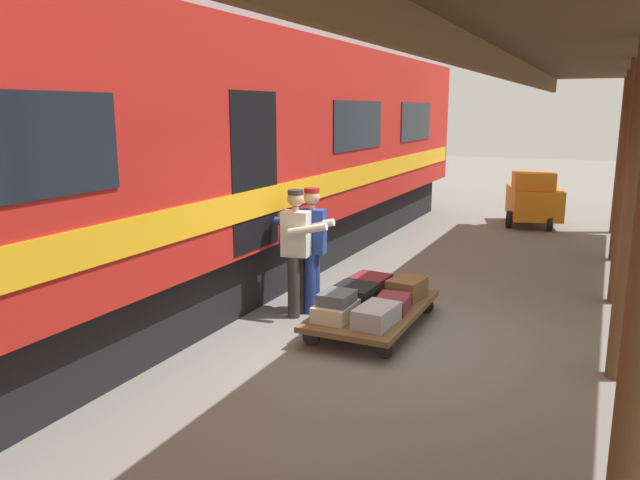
% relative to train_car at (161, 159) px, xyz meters
% --- Properties ---
extents(ground_plane, '(60.00, 60.00, 0.00)m').
position_rel_train_car_xyz_m(ground_plane, '(-3.58, -0.00, -2.06)').
color(ground_plane, slate).
extents(train_car, '(3.02, 20.23, 4.00)m').
position_rel_train_car_xyz_m(train_car, '(0.00, 0.00, 0.00)').
color(train_car, '#B21E19').
rests_on(train_car, ground_plane).
extents(luggage_cart, '(1.14, 2.14, 0.28)m').
position_rel_train_car_xyz_m(luggage_cart, '(-3.00, -0.30, -1.82)').
color(luggage_cart, brown).
rests_on(luggage_cart, ground_plane).
extents(suitcase_black_hardshell, '(0.51, 0.55, 0.25)m').
position_rel_train_car_xyz_m(suitcase_black_hardshell, '(-2.74, -0.30, -1.66)').
color(suitcase_black_hardshell, black).
rests_on(suitcase_black_hardshell, luggage_cart).
extents(suitcase_brown_leather, '(0.46, 0.56, 0.25)m').
position_rel_train_car_xyz_m(suitcase_brown_leather, '(-3.26, -0.89, -1.66)').
color(suitcase_brown_leather, brown).
rests_on(suitcase_brown_leather, luggage_cart).
extents(suitcase_maroon_trunk, '(0.51, 0.53, 0.24)m').
position_rel_train_car_xyz_m(suitcase_maroon_trunk, '(-2.74, -0.89, -1.67)').
color(suitcase_maroon_trunk, maroon).
rests_on(suitcase_maroon_trunk, luggage_cart).
extents(suitcase_cream_canvas, '(0.41, 0.60, 0.19)m').
position_rel_train_car_xyz_m(suitcase_cream_canvas, '(-2.74, 0.29, -1.69)').
color(suitcase_cream_canvas, beige).
rests_on(suitcase_cream_canvas, luggage_cart).
extents(suitcase_gray_aluminum, '(0.43, 0.64, 0.22)m').
position_rel_train_car_xyz_m(suitcase_gray_aluminum, '(-3.26, 0.29, -1.67)').
color(suitcase_gray_aluminum, '#9EA0A5').
rests_on(suitcase_gray_aluminum, luggage_cart).
extents(suitcase_burgundy_valise, '(0.43, 0.56, 0.18)m').
position_rel_train_car_xyz_m(suitcase_burgundy_valise, '(-3.26, -0.30, -1.70)').
color(suitcase_burgundy_valise, maroon).
rests_on(suitcase_burgundy_valise, luggage_cart).
extents(suitcase_slate_roller, '(0.36, 0.44, 0.14)m').
position_rel_train_car_xyz_m(suitcase_slate_roller, '(-2.75, 0.29, -1.53)').
color(suitcase_slate_roller, '#4C515B').
rests_on(suitcase_slate_roller, suitcase_cream_canvas).
extents(porter_in_overalls, '(0.71, 0.50, 1.70)m').
position_rel_train_car_xyz_m(porter_in_overalls, '(-1.98, -0.59, -1.14)').
color(porter_in_overalls, navy).
rests_on(porter_in_overalls, ground_plane).
extents(porter_by_door, '(0.70, 0.48, 1.70)m').
position_rel_train_car_xyz_m(porter_by_door, '(-1.91, -0.35, -1.14)').
color(porter_by_door, '#332D28').
rests_on(porter_by_door, ground_plane).
extents(baggage_tug, '(1.50, 1.93, 1.30)m').
position_rel_train_car_xyz_m(baggage_tug, '(-4.01, -8.55, -1.43)').
color(baggage_tug, orange).
rests_on(baggage_tug, ground_plane).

